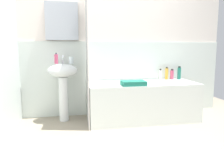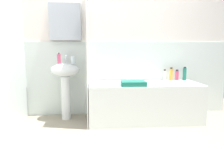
# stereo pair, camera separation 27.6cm
# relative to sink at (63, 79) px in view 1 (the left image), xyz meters

# --- Properties ---
(wall_back_tiled) EXTENTS (3.60, 0.18, 2.40)m
(wall_back_tiled) POSITION_rel_sink_xyz_m (0.83, 0.23, 0.51)
(wall_back_tiled) COLOR white
(wall_back_tiled) RESTS_ON ground_plane
(sink) EXTENTS (0.44, 0.34, 0.86)m
(sink) POSITION_rel_sink_xyz_m (0.00, 0.00, 0.00)
(sink) COLOR white
(sink) RESTS_ON ground_plane
(faucet) EXTENTS (0.03, 0.12, 0.12)m
(faucet) POSITION_rel_sink_xyz_m (-0.00, 0.08, 0.29)
(faucet) COLOR silver
(faucet) RESTS_ON sink
(soap_dispenser) EXTENTS (0.05, 0.05, 0.16)m
(soap_dispenser) POSITION_rel_sink_xyz_m (-0.09, 0.03, 0.30)
(soap_dispenser) COLOR #CD4C70
(soap_dispenser) RESTS_ON sink
(toothbrush_cup) EXTENTS (0.07, 0.07, 0.10)m
(toothbrush_cup) POSITION_rel_sink_xyz_m (0.13, 0.01, 0.28)
(toothbrush_cup) COLOR white
(toothbrush_cup) RESTS_ON sink
(bathtub) EXTENTS (1.64, 0.65, 0.57)m
(bathtub) POSITION_rel_sink_xyz_m (1.19, -0.13, -0.35)
(bathtub) COLOR white
(bathtub) RESTS_ON ground_plane
(shower_curtain) EXTENTS (0.01, 0.65, 2.00)m
(shower_curtain) POSITION_rel_sink_xyz_m (0.36, -0.13, 0.37)
(shower_curtain) COLOR white
(shower_curtain) RESTS_ON ground_plane
(shampoo_bottle) EXTENTS (0.06, 0.06, 0.22)m
(shampoo_bottle) POSITION_rel_sink_xyz_m (1.91, 0.09, 0.04)
(shampoo_bottle) COLOR #21725E
(shampoo_bottle) RESTS_ON bathtub
(body_wash_bottle) EXTENTS (0.06, 0.06, 0.17)m
(body_wash_bottle) POSITION_rel_sink_xyz_m (1.79, 0.10, 0.02)
(body_wash_bottle) COLOR #CF4A70
(body_wash_bottle) RESTS_ON bathtub
(conditioner_bottle) EXTENTS (0.05, 0.05, 0.21)m
(conditioner_bottle) POSITION_rel_sink_xyz_m (1.69, 0.10, 0.04)
(conditioner_bottle) COLOR gold
(conditioner_bottle) RESTS_ON bathtub
(lotion_bottle) EXTENTS (0.04, 0.04, 0.18)m
(lotion_bottle) POSITION_rel_sink_xyz_m (1.59, 0.13, 0.02)
(lotion_bottle) COLOR white
(lotion_bottle) RESTS_ON bathtub
(towel_folded) EXTENTS (0.34, 0.22, 0.06)m
(towel_folded) POSITION_rel_sink_xyz_m (0.99, -0.33, -0.03)
(towel_folded) COLOR #1E725E
(towel_folded) RESTS_ON bathtub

